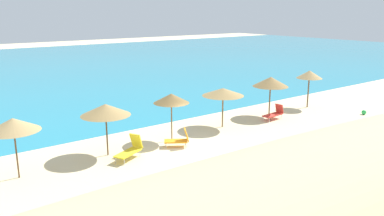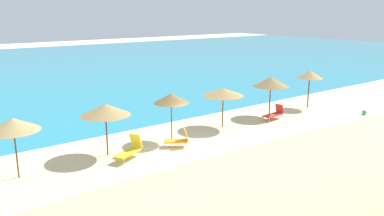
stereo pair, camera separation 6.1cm
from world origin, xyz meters
name	(u,v)px [view 2 (the right image)]	position (x,y,z in m)	size (l,w,h in m)	color
ground_plane	(194,151)	(0.00, 0.00, 0.00)	(160.00, 160.00, 0.00)	beige
sea_water	(20,70)	(0.00, 36.38, 0.00)	(160.00, 61.93, 0.01)	teal
dune_ridge	(349,181)	(-0.05, -8.92, 1.59)	(48.35, 6.35, 3.18)	#C9B586
beach_umbrella_1	(13,125)	(-8.36, 2.11, 2.49)	(2.29, 2.29, 2.78)	brown
beach_umbrella_2	(105,110)	(-3.93, 2.30, 2.43)	(2.54, 2.54, 2.73)	brown
beach_umbrella_3	(171,98)	(0.07, 2.27, 2.49)	(2.04, 2.04, 2.77)	brown
beach_umbrella_4	(223,92)	(4.17, 2.50, 2.30)	(2.66, 2.66, 2.55)	brown
beach_umbrella_5	(271,82)	(8.60, 2.50, 2.48)	(2.49, 2.49, 2.83)	brown
beach_umbrella_6	(310,75)	(12.95, 2.48, 2.57)	(1.94, 1.94, 2.88)	brown
lounge_chair_0	(274,113)	(8.24, 1.71, 0.42)	(1.72, 0.74, 1.00)	red
lounge_chair_1	(179,139)	(-0.24, 1.09, 0.44)	(1.46, 1.25, 1.03)	orange
lounge_chair_2	(130,149)	(-3.21, 1.17, 0.49)	(1.80, 1.30, 1.18)	yellow
beach_ball	(364,112)	(14.38, -1.38, 0.17)	(0.33, 0.33, 0.33)	green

